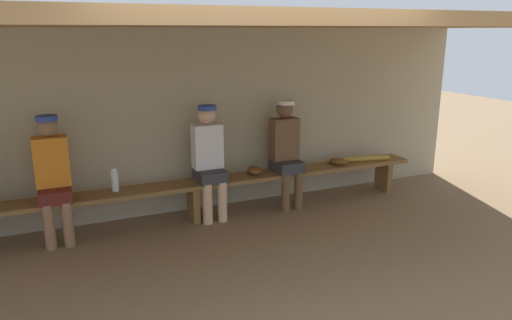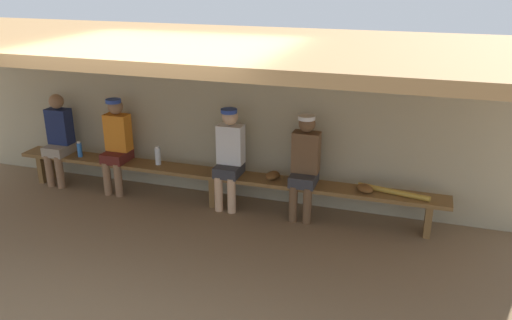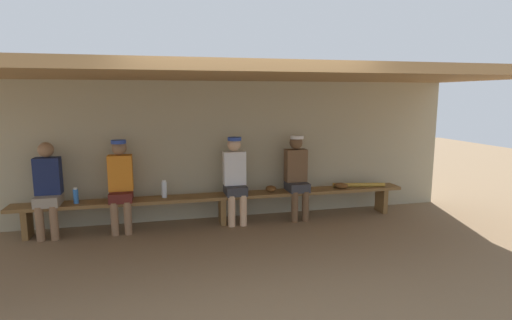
{
  "view_description": "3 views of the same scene",
  "coord_description": "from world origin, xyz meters",
  "px_view_note": "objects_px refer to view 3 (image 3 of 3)",
  "views": [
    {
      "loc": [
        -1.47,
        -3.64,
        2.17
      ],
      "look_at": [
        0.7,
        1.31,
        0.71
      ],
      "focal_mm": 33.87,
      "sensor_mm": 36.0,
      "label": 1
    },
    {
      "loc": [
        2.5,
        -4.42,
        3.05
      ],
      "look_at": [
        0.71,
        1.13,
        0.87
      ],
      "focal_mm": 36.52,
      "sensor_mm": 36.0,
      "label": 2
    },
    {
      "loc": [
        -0.91,
        -4.46,
        1.98
      ],
      "look_at": [
        0.43,
        1.1,
        1.06
      ],
      "focal_mm": 28.3,
      "sensor_mm": 36.0,
      "label": 3
    }
  ],
  "objects_px": {
    "player_near_post": "(297,173)",
    "baseball_bat": "(359,185)",
    "player_middle": "(121,181)",
    "water_bottle_blue": "(76,196)",
    "bench": "(222,199)",
    "baseball_glove_dark_brown": "(341,186)",
    "player_with_sunglasses": "(48,186)",
    "water_bottle_green": "(164,189)",
    "baseball_glove_tan": "(271,189)",
    "player_rightmost": "(235,176)"
  },
  "relations": [
    {
      "from": "baseball_glove_tan",
      "to": "water_bottle_blue",
      "type": "bearing_deg",
      "value": -78.75
    },
    {
      "from": "water_bottle_blue",
      "to": "baseball_glove_dark_brown",
      "type": "relative_size",
      "value": 0.95
    },
    {
      "from": "water_bottle_green",
      "to": "baseball_bat",
      "type": "xyz_separation_m",
      "value": [
        3.18,
        -0.04,
        -0.09
      ]
    },
    {
      "from": "water_bottle_blue",
      "to": "player_middle",
      "type": "bearing_deg",
      "value": 2.65
    },
    {
      "from": "player_with_sunglasses",
      "to": "baseball_glove_dark_brown",
      "type": "relative_size",
      "value": 5.56
    },
    {
      "from": "player_with_sunglasses",
      "to": "player_near_post",
      "type": "distance_m",
      "value": 3.66
    },
    {
      "from": "player_near_post",
      "to": "baseball_bat",
      "type": "height_order",
      "value": "player_near_post"
    },
    {
      "from": "player_middle",
      "to": "baseball_glove_tan",
      "type": "xyz_separation_m",
      "value": [
        2.27,
        0.03,
        -0.24
      ]
    },
    {
      "from": "player_rightmost",
      "to": "baseball_glove_dark_brown",
      "type": "distance_m",
      "value": 1.79
    },
    {
      "from": "player_middle",
      "to": "baseball_glove_dark_brown",
      "type": "xyz_separation_m",
      "value": [
        3.46,
        -0.03,
        -0.24
      ]
    },
    {
      "from": "baseball_glove_tan",
      "to": "baseball_glove_dark_brown",
      "type": "bearing_deg",
      "value": 97.36
    },
    {
      "from": "water_bottle_green",
      "to": "player_middle",
      "type": "bearing_deg",
      "value": -176.67
    },
    {
      "from": "player_rightmost",
      "to": "water_bottle_blue",
      "type": "height_order",
      "value": "player_rightmost"
    },
    {
      "from": "player_rightmost",
      "to": "baseball_glove_dark_brown",
      "type": "height_order",
      "value": "player_rightmost"
    },
    {
      "from": "bench",
      "to": "water_bottle_blue",
      "type": "xyz_separation_m",
      "value": [
        -2.09,
        -0.02,
        0.18
      ]
    },
    {
      "from": "player_near_post",
      "to": "baseball_bat",
      "type": "bearing_deg",
      "value": -0.19
    },
    {
      "from": "player_with_sunglasses",
      "to": "water_bottle_blue",
      "type": "xyz_separation_m",
      "value": [
        0.36,
        -0.03,
        -0.16
      ]
    },
    {
      "from": "player_with_sunglasses",
      "to": "baseball_glove_dark_brown",
      "type": "xyz_separation_m",
      "value": [
        4.43,
        -0.03,
        -0.22
      ]
    },
    {
      "from": "bench",
      "to": "player_rightmost",
      "type": "height_order",
      "value": "player_rightmost"
    },
    {
      "from": "bench",
      "to": "player_with_sunglasses",
      "type": "bearing_deg",
      "value": 179.93
    },
    {
      "from": "baseball_glove_dark_brown",
      "to": "baseball_bat",
      "type": "distance_m",
      "value": 0.34
    },
    {
      "from": "player_with_sunglasses",
      "to": "player_middle",
      "type": "bearing_deg",
      "value": 0.03
    },
    {
      "from": "bench",
      "to": "baseball_bat",
      "type": "relative_size",
      "value": 6.86
    },
    {
      "from": "player_near_post",
      "to": "baseball_glove_tan",
      "type": "bearing_deg",
      "value": 176.44
    },
    {
      "from": "player_middle",
      "to": "player_near_post",
      "type": "distance_m",
      "value": 2.69
    },
    {
      "from": "player_middle",
      "to": "baseball_bat",
      "type": "relative_size",
      "value": 1.54
    },
    {
      "from": "baseball_glove_tan",
      "to": "bench",
      "type": "bearing_deg",
      "value": -77.68
    },
    {
      "from": "player_rightmost",
      "to": "player_middle",
      "type": "relative_size",
      "value": 1.0
    },
    {
      "from": "water_bottle_blue",
      "to": "baseball_glove_dark_brown",
      "type": "height_order",
      "value": "water_bottle_blue"
    },
    {
      "from": "water_bottle_green",
      "to": "baseball_bat",
      "type": "bearing_deg",
      "value": -0.71
    },
    {
      "from": "water_bottle_green",
      "to": "baseball_glove_dark_brown",
      "type": "relative_size",
      "value": 1.09
    },
    {
      "from": "player_with_sunglasses",
      "to": "water_bottle_blue",
      "type": "bearing_deg",
      "value": -4.4
    },
    {
      "from": "water_bottle_green",
      "to": "baseball_bat",
      "type": "relative_size",
      "value": 0.3
    },
    {
      "from": "player_with_sunglasses",
      "to": "baseball_glove_dark_brown",
      "type": "height_order",
      "value": "player_with_sunglasses"
    },
    {
      "from": "water_bottle_blue",
      "to": "baseball_bat",
      "type": "relative_size",
      "value": 0.26
    },
    {
      "from": "player_near_post",
      "to": "water_bottle_blue",
      "type": "relative_size",
      "value": 5.87
    },
    {
      "from": "player_middle",
      "to": "water_bottle_green",
      "type": "relative_size",
      "value": 5.15
    },
    {
      "from": "player_middle",
      "to": "bench",
      "type": "bearing_deg",
      "value": -0.14
    },
    {
      "from": "player_middle",
      "to": "player_with_sunglasses",
      "type": "bearing_deg",
      "value": -179.97
    },
    {
      "from": "player_rightmost",
      "to": "player_near_post",
      "type": "height_order",
      "value": "same"
    },
    {
      "from": "player_middle",
      "to": "water_bottle_blue",
      "type": "bearing_deg",
      "value": -177.35
    },
    {
      "from": "player_with_sunglasses",
      "to": "baseball_glove_dark_brown",
      "type": "bearing_deg",
      "value": -0.41
    },
    {
      "from": "bench",
      "to": "baseball_glove_dark_brown",
      "type": "relative_size",
      "value": 25.0
    },
    {
      "from": "water_bottle_green",
      "to": "player_with_sunglasses",
      "type": "bearing_deg",
      "value": -178.69
    },
    {
      "from": "water_bottle_blue",
      "to": "baseball_glove_dark_brown",
      "type": "xyz_separation_m",
      "value": [
        4.07,
        -0.0,
        -0.06
      ]
    },
    {
      "from": "water_bottle_blue",
      "to": "water_bottle_green",
      "type": "height_order",
      "value": "water_bottle_green"
    },
    {
      "from": "bench",
      "to": "water_bottle_blue",
      "type": "relative_size",
      "value": 26.2
    },
    {
      "from": "player_middle",
      "to": "baseball_bat",
      "type": "distance_m",
      "value": 3.8
    },
    {
      "from": "bench",
      "to": "baseball_glove_dark_brown",
      "type": "height_order",
      "value": "baseball_glove_dark_brown"
    },
    {
      "from": "player_with_sunglasses",
      "to": "player_rightmost",
      "type": "relative_size",
      "value": 0.99
    }
  ]
}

